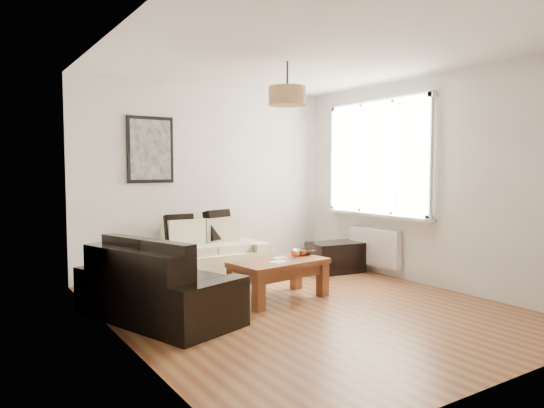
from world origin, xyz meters
TOP-DOWN VIEW (x-y plane):
  - floor at (0.00, 0.00)m, footprint 4.50×4.50m
  - ceiling at (0.00, 0.00)m, footprint 3.80×4.50m
  - wall_back at (0.00, 2.25)m, footprint 3.80×0.04m
  - wall_front at (0.00, -2.25)m, footprint 3.80×0.04m
  - wall_left at (-1.90, 0.00)m, footprint 0.04×4.50m
  - wall_right at (1.90, 0.00)m, footprint 0.04×4.50m
  - window_bay at (1.86, 0.80)m, footprint 0.14×1.90m
  - radiator at (1.82, 0.80)m, footprint 0.10×0.90m
  - poster at (-0.85, 2.22)m, footprint 0.62×0.04m
  - pendant_shade at (0.00, 0.30)m, footprint 0.40×0.40m
  - loveseat_cream at (-0.24, 1.78)m, footprint 1.48×0.83m
  - sofa_leather at (-1.43, 0.42)m, footprint 1.28×1.82m
  - coffee_table at (-0.04, 0.40)m, footprint 1.13×0.71m
  - ottoman at (1.45, 1.19)m, footprint 0.79×0.57m
  - cushion_left at (-0.56, 1.96)m, footprint 0.39×0.14m
  - cushion_right at (0.01, 1.96)m, footprint 0.43×0.25m
  - fruit_bowl at (0.41, 0.55)m, footprint 0.27×0.27m
  - orange_a at (0.23, 0.44)m, footprint 0.07×0.07m
  - orange_b at (0.35, 0.47)m, footprint 0.08×0.08m
  - orange_c at (0.25, 0.53)m, footprint 0.08×0.08m
  - papers at (-0.11, 0.31)m, footprint 0.24×0.20m

SIDE VIEW (x-z plane):
  - floor at x=0.00m, z-range 0.00..0.00m
  - ottoman at x=1.45m, z-range 0.00..0.42m
  - coffee_table at x=-0.04m, z-range 0.00..0.44m
  - sofa_leather at x=-1.43m, z-range 0.00..0.72m
  - loveseat_cream at x=-0.24m, z-range 0.00..0.72m
  - radiator at x=1.82m, z-range 0.12..0.64m
  - papers at x=-0.11m, z-range 0.44..0.44m
  - fruit_bowl at x=0.41m, z-range 0.44..0.50m
  - orange_b at x=0.35m, z-range 0.44..0.51m
  - orange_a at x=0.23m, z-range 0.45..0.51m
  - orange_c at x=0.25m, z-range 0.44..0.51m
  - cushion_left at x=-0.56m, z-range 0.47..0.85m
  - cushion_right at x=0.01m, z-range 0.47..0.89m
  - wall_back at x=0.00m, z-range 0.00..2.60m
  - wall_front at x=0.00m, z-range 0.00..2.60m
  - wall_left at x=-1.90m, z-range 0.00..2.60m
  - wall_right at x=1.90m, z-range 0.00..2.60m
  - window_bay at x=1.86m, z-range 0.80..2.40m
  - poster at x=-0.85m, z-range 1.26..2.13m
  - pendant_shade at x=0.00m, z-range 2.13..2.33m
  - ceiling at x=0.00m, z-range 2.60..2.60m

